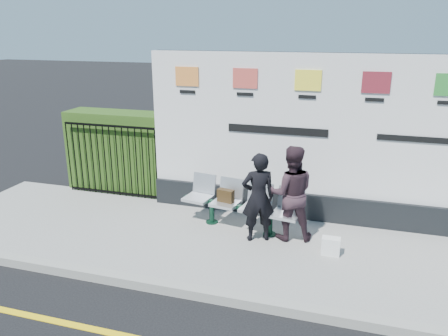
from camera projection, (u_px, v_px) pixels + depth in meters
name	position (u px, v px, depth m)	size (l,w,h in m)	color
pavement	(328.00, 258.00, 6.88)	(14.00, 3.00, 0.12)	gray
kerb	(320.00, 314.00, 5.51)	(14.00, 0.18, 0.14)	gray
billboard	(368.00, 155.00, 7.56)	(8.00, 0.30, 3.00)	black
hedge	(122.00, 151.00, 9.49)	(2.35, 0.70, 1.70)	#2B4B16
railing	(111.00, 160.00, 9.10)	(2.05, 0.06, 1.54)	black
bench	(240.00, 216.00, 7.69)	(2.14, 0.56, 0.46)	silver
woman_left	(258.00, 197.00, 7.13)	(0.55, 0.36, 1.51)	black
woman_right	(291.00, 193.00, 7.18)	(0.78, 0.61, 1.61)	#312027
handbag_brown	(226.00, 196.00, 7.70)	(0.29, 0.12, 0.23)	#2F1F0D
carrier_bag_white	(331.00, 246.00, 6.82)	(0.28, 0.17, 0.28)	silver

